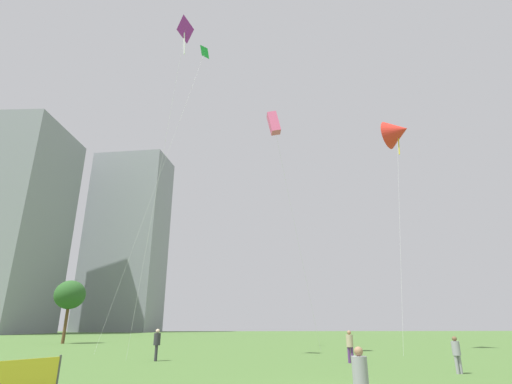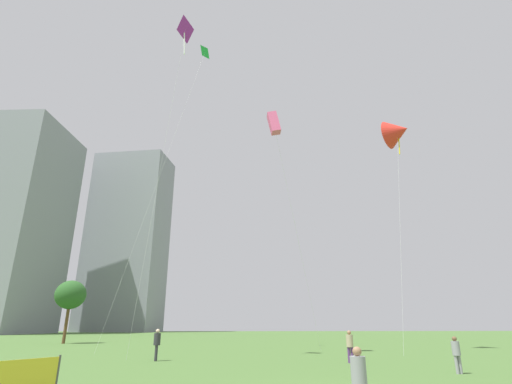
{
  "view_description": "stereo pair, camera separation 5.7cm",
  "coord_description": "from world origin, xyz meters",
  "views": [
    {
      "loc": [
        -3.11,
        -12.58,
        2.07
      ],
      "look_at": [
        -1.21,
        12.94,
        10.93
      ],
      "focal_mm": 27.07,
      "sensor_mm": 36.0,
      "label": 1
    },
    {
      "loc": [
        -3.05,
        -12.59,
        2.07
      ],
      "look_at": [
        -1.21,
        12.94,
        10.93
      ],
      "focal_mm": 27.07,
      "sensor_mm": 36.0,
      "label": 2
    }
  ],
  "objects": [
    {
      "name": "distant_highrise_0",
      "position": [
        -38.35,
        123.38,
        30.43
      ],
      "size": [
        27.5,
        20.52,
        60.86
      ],
      "primitive_type": "cube",
      "rotation": [
        0.0,
        0.0,
        -0.2
      ],
      "color": "gray",
      "rests_on": "ground"
    },
    {
      "name": "person_standing_2",
      "position": [
        7.43,
        5.69,
        0.92
      ],
      "size": [
        0.35,
        0.35,
        1.58
      ],
      "rotation": [
        0.0,
        0.0,
        0.08
      ],
      "color": "gray",
      "rests_on": "ground"
    },
    {
      "name": "event_banner",
      "position": [
        -9.22,
        0.84,
        0.61
      ],
      "size": [
        1.33,
        2.11,
        1.13
      ],
      "color": "#4C4C4C",
      "rests_on": "ground"
    },
    {
      "name": "kite_flying_2",
      "position": [
        0.73,
        17.72,
        19.11
      ],
      "size": [
        4.92,
        5.15,
        20.24
      ],
      "color": "silver",
      "rests_on": "ground"
    },
    {
      "name": "park_tree_0",
      "position": [
        -22.46,
        38.28,
        5.61
      ],
      "size": [
        3.65,
        3.65,
        7.38
      ],
      "color": "brown",
      "rests_on": "ground"
    },
    {
      "name": "distant_highrise_1",
      "position": [
        -58.99,
        94.61,
        28.42
      ],
      "size": [
        17.7,
        26.35,
        56.85
      ],
      "primitive_type": "cube",
      "rotation": [
        0.0,
        0.0,
        -0.11
      ],
      "color": "gray",
      "rests_on": "ground"
    },
    {
      "name": "person_standing_4",
      "position": [
        -7.34,
        13.41,
        1.07
      ],
      "size": [
        0.41,
        0.41,
        1.85
      ],
      "rotation": [
        0.0,
        0.0,
        1.79
      ],
      "color": "#2D2D33",
      "rests_on": "ground"
    },
    {
      "name": "person_standing_0",
      "position": [
        -0.0,
        -3.07,
        0.92
      ],
      "size": [
        0.35,
        0.35,
        1.6
      ],
      "rotation": [
        0.0,
        0.0,
        0.26
      ],
      "color": "gray",
      "rests_on": "ground"
    },
    {
      "name": "kite_flying_3",
      "position": [
        -6.3,
        23.44,
        30.48
      ],
      "size": [
        7.28,
        5.19,
        31.65
      ],
      "color": "silver",
      "rests_on": "ground"
    },
    {
      "name": "kite_flying_1",
      "position": [
        13.73,
        21.13,
        20.57
      ],
      "size": [
        5.88,
        6.41,
        22.08
      ],
      "color": "silver",
      "rests_on": "ground"
    },
    {
      "name": "kite_flying_0",
      "position": [
        -7.08,
        13.7,
        24.91
      ],
      "size": [
        2.84,
        1.55,
        25.85
      ],
      "color": "silver",
      "rests_on": "ground"
    },
    {
      "name": "person_standing_3",
      "position": [
        4.19,
        11.22,
        1.03
      ],
      "size": [
        0.4,
        0.4,
        1.78
      ],
      "rotation": [
        0.0,
        0.0,
        5.99
      ],
      "color": "#593372",
      "rests_on": "ground"
    }
  ]
}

